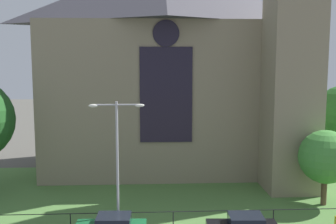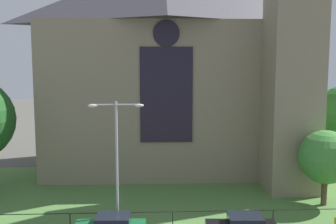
{
  "view_description": "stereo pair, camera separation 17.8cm",
  "coord_description": "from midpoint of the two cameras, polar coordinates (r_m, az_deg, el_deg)",
  "views": [
    {
      "loc": [
        -1.56,
        -22.33,
        10.64
      ],
      "look_at": [
        0.03,
        8.0,
        6.76
      ],
      "focal_mm": 43.85,
      "sensor_mm": 36.0,
      "label": 1
    },
    {
      "loc": [
        -1.39,
        -22.33,
        10.64
      ],
      "look_at": [
        0.03,
        8.0,
        6.76
      ],
      "focal_mm": 43.85,
      "sensor_mm": 36.0,
      "label": 2
    }
  ],
  "objects": [
    {
      "name": "grass_verge",
      "position": [
        32.18,
        0.11,
        -12.02
      ],
      "size": [
        120.0,
        20.0,
        0.01
      ],
      "primitive_type": "cube",
      "color": "#517F3D",
      "rests_on": "ground"
    },
    {
      "name": "church_building",
      "position": [
        39.69,
        0.68,
        6.75
      ],
      "size": [
        23.2,
        16.2,
        26.0
      ],
      "color": "gray",
      "rests_on": "ground"
    },
    {
      "name": "iron_railing",
      "position": [
        26.7,
        0.85,
        -13.99
      ],
      "size": [
        25.84,
        0.07,
        1.13
      ],
      "color": "black",
      "rests_on": "ground"
    },
    {
      "name": "streetlamp_near",
      "position": [
        25.4,
        -6.95,
        -5.17
      ],
      "size": [
        3.37,
        0.26,
        8.14
      ],
      "color": "#B2B2B7",
      "rests_on": "ground"
    },
    {
      "name": "ground",
      "position": [
        34.07,
        -0.05,
        -10.92
      ],
      "size": [
        160.0,
        160.0,
        0.0
      ],
      "primitive_type": "plane",
      "color": "#56544C"
    },
    {
      "name": "tree_right_near",
      "position": [
        32.14,
        21.24,
        -5.88
      ],
      "size": [
        3.92,
        3.92,
        5.57
      ],
      "color": "brown",
      "rests_on": "ground"
    }
  ]
}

